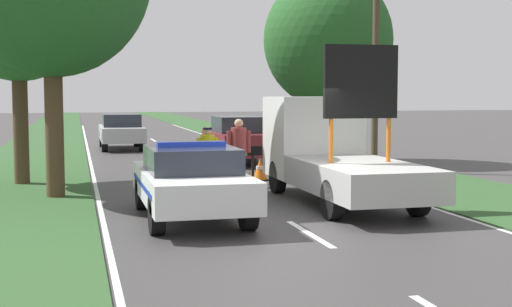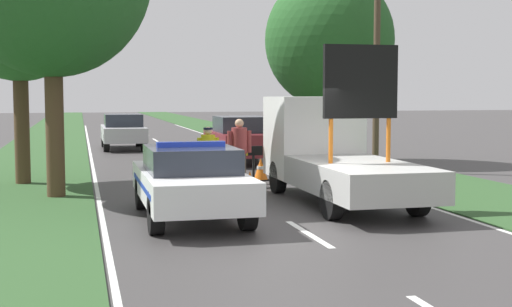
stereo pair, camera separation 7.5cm
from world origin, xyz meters
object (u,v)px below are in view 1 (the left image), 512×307
Objects in this scene: traffic_cone_near_police at (260,169)px; roadside_tree_near_right at (328,40)px; traffic_cone_centre_front at (249,181)px; road_barrier at (216,154)px; police_car at (191,180)px; roadside_tree_mid_left at (17,6)px; police_officer at (208,152)px; queued_car_sedan_silver at (121,131)px; work_truck at (331,151)px; utility_pole at (376,45)px; queued_car_wagon_maroon at (239,139)px; pedestrian_civilian at (239,147)px.

roadside_tree_near_right is (3.57, 4.45, 3.91)m from traffic_cone_near_police.
road_barrier is at bearing 113.39° from traffic_cone_centre_front.
traffic_cone_centre_front is at bearing 66.71° from police_car.
police_car is 0.69× the size of roadside_tree_mid_left.
roadside_tree_mid_left is (-3.51, 6.25, 3.92)m from police_car.
queued_car_sedan_silver is at bearing -109.33° from police_officer.
work_truck is 12.30× the size of traffic_cone_centre_front.
queued_car_sedan_silver is at bearing 103.93° from road_barrier.
police_officer is at bearing -155.97° from utility_pole.
queued_car_wagon_maroon is (1.90, 5.68, 0.00)m from road_barrier.
road_barrier is (1.47, 4.97, 0.07)m from police_car.
police_officer is at bearing 154.97° from pedestrian_civilian.
police_car is 4.20m from traffic_cone_centre_front.
roadside_tree_near_right is at bearing 63.50° from police_car.
utility_pole reaches higher than roadside_tree_mid_left.
work_truck is 2.95m from pedestrian_civilian.
pedestrian_civilian reaches higher than police_officer.
work_truck reaches higher than pedestrian_civilian.
utility_pole reaches higher than roadside_tree_near_right.
traffic_cone_near_police is 2.08m from traffic_cone_centre_front.
utility_pole is at bearing 17.43° from traffic_cone_near_police.
roadside_tree_mid_left reaches higher than queued_car_wagon_maroon.
work_truck is 3.42× the size of pedestrian_civilian.
road_barrier is at bearing -142.78° from police_officer.
police_car is 0.70× the size of roadside_tree_near_right.
work_truck is 2.43× the size of road_barrier.
road_barrier is at bearing -14.48° from roadside_tree_mid_left.
roadside_tree_near_right is (2.90, 8.23, 3.13)m from work_truck.
police_car is 2.93× the size of police_officer.
roadside_tree_mid_left is (-5.55, 2.61, 4.43)m from traffic_cone_centre_front.
traffic_cone_near_police is at bearing 69.22° from police_car.
queued_car_wagon_maroon is at bearing 78.43° from police_car.
traffic_cone_near_police is at bearing -78.90° from work_truck.
police_officer is at bearing -143.07° from traffic_cone_near_police.
utility_pole is at bearing 3.13° from pedestrian_civilian.
work_truck is at bearing -82.30° from pedestrian_civilian.
pedestrian_civilian is 3.60× the size of traffic_cone_centre_front.
queued_car_wagon_maroon is at bearing 168.36° from roadside_tree_near_right.
traffic_cone_centre_front is 14.39m from queued_car_sedan_silver.
utility_pole is (3.94, 1.24, 3.56)m from traffic_cone_near_police.
work_truck is at bearing -109.39° from roadside_tree_near_right.
queued_car_wagon_maroon is at bearing 83.72° from traffic_cone_near_police.
traffic_cone_near_police is at bearing 30.69° from road_barrier.
utility_pole is at bearing 179.11° from police_officer.
pedestrian_civilian is (1.92, 4.29, 0.28)m from police_car.
roadside_tree_near_right reaches higher than queued_car_sedan_silver.
traffic_cone_near_police is 5.45m from utility_pole.
pedestrian_civilian is 13.73m from queued_car_sedan_silver.
roadside_tree_near_right is (5.27, 5.73, 3.29)m from police_officer.
police_car is at bearing -119.29° from traffic_cone_centre_front.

